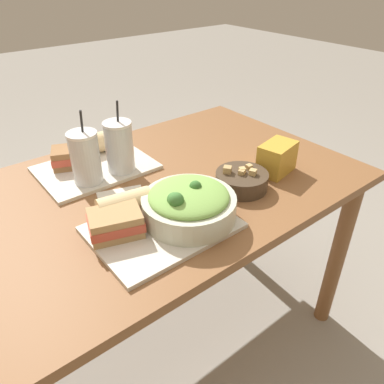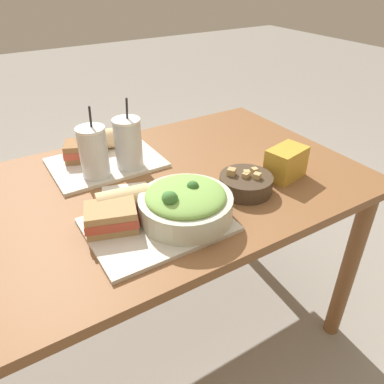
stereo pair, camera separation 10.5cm
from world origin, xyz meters
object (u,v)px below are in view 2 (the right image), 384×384
(salad_bowl, at_px, (186,203))
(sandwich_far, at_px, (83,151))
(napkin_folded, at_px, (125,192))
(soup_bowl, at_px, (246,183))
(sandwich_near, at_px, (111,217))
(baguette_near, at_px, (125,201))
(drink_cup_red, at_px, (128,145))
(chip_bag, at_px, (286,163))
(baguette_far, at_px, (113,138))
(drink_cup_dark, at_px, (94,154))

(salad_bowl, xyz_separation_m, sandwich_far, (-0.13, 0.48, -0.01))
(sandwich_far, height_order, napkin_folded, sandwich_far)
(soup_bowl, xyz_separation_m, sandwich_near, (-0.42, 0.03, 0.02))
(baguette_near, xyz_separation_m, drink_cup_red, (0.12, 0.24, 0.04))
(chip_bag, bearing_deg, napkin_folded, 147.30)
(salad_bowl, height_order, sandwich_far, salad_bowl)
(soup_bowl, distance_m, sandwich_near, 0.42)
(salad_bowl, distance_m, baguette_near, 0.17)
(sandwich_far, xyz_separation_m, baguette_far, (0.12, 0.04, 0.00))
(drink_cup_red, height_order, chip_bag, drink_cup_red)
(baguette_far, relative_size, napkin_folded, 0.81)
(sandwich_near, bearing_deg, salad_bowl, 0.22)
(baguette_far, xyz_separation_m, napkin_folded, (-0.08, -0.30, -0.05))
(sandwich_near, height_order, baguette_near, baguette_near)
(sandwich_near, xyz_separation_m, drink_cup_dark, (0.06, 0.29, 0.04))
(sandwich_far, relative_size, drink_cup_dark, 0.63)
(sandwich_near, height_order, napkin_folded, sandwich_near)
(drink_cup_dark, distance_m, napkin_folded, 0.16)
(soup_bowl, height_order, baguette_far, baguette_far)
(sandwich_far, relative_size, napkin_folded, 0.91)
(sandwich_near, relative_size, chip_bag, 1.11)
(soup_bowl, height_order, baguette_near, baguette_near)
(sandwich_near, relative_size, drink_cup_dark, 0.68)
(drink_cup_red, xyz_separation_m, napkin_folded, (-0.08, -0.13, -0.09))
(sandwich_far, distance_m, baguette_far, 0.13)
(baguette_near, bearing_deg, chip_bag, -88.00)
(salad_bowl, height_order, drink_cup_dark, drink_cup_dark)
(sandwich_near, relative_size, baguette_near, 1.02)
(sandwich_near, bearing_deg, baguette_near, 58.26)
(drink_cup_red, bearing_deg, baguette_far, 87.13)
(salad_bowl, relative_size, sandwich_far, 1.72)
(chip_bag, bearing_deg, drink_cup_red, 130.62)
(baguette_far, height_order, drink_cup_red, drink_cup_red)
(drink_cup_red, bearing_deg, salad_bowl, -88.44)
(baguette_near, distance_m, drink_cup_dark, 0.24)
(salad_bowl, relative_size, chip_bag, 1.77)
(sandwich_near, distance_m, drink_cup_red, 0.34)
(sandwich_near, xyz_separation_m, baguette_far, (0.19, 0.46, 0.00))
(napkin_folded, bearing_deg, sandwich_far, 98.93)
(salad_bowl, bearing_deg, baguette_near, 139.50)
(drink_cup_dark, height_order, drink_cup_red, drink_cup_red)
(drink_cup_dark, height_order, napkin_folded, drink_cup_dark)
(sandwich_near, xyz_separation_m, sandwich_far, (0.06, 0.42, 0.00))
(soup_bowl, height_order, chip_bag, chip_bag)
(drink_cup_dark, bearing_deg, baguette_near, -90.40)
(sandwich_near, height_order, baguette_far, baguette_far)
(sandwich_near, xyz_separation_m, chip_bag, (0.58, -0.02, 0.01))
(chip_bag, bearing_deg, baguette_far, 117.57)
(baguette_far, distance_m, drink_cup_red, 0.18)
(soup_bowl, distance_m, baguette_far, 0.54)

